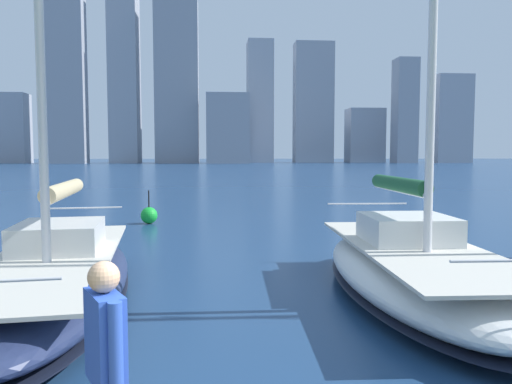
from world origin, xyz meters
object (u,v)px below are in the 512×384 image
Objects in this scene: person_blue_shirt at (106,354)px; channel_buoy at (149,215)px; sailboat_forest at (414,267)px; sailboat_tan at (55,274)px.

channel_buoy is (2.01, -17.73, -1.21)m from person_blue_shirt.
person_blue_shirt is at bearing 52.74° from sailboat_forest.
channel_buoy is at bearing -59.46° from sailboat_forest.
sailboat_tan is at bearing 88.35° from channel_buoy.
sailboat_forest reaches higher than channel_buoy.
channel_buoy is (6.77, -11.48, -0.30)m from sailboat_forest.
sailboat_tan is 11.32m from channel_buoy.
person_blue_shirt is (-2.34, 6.42, 0.96)m from sailboat_tan.
sailboat_tan is 6.90m from person_blue_shirt.
person_blue_shirt is at bearing 96.48° from channel_buoy.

